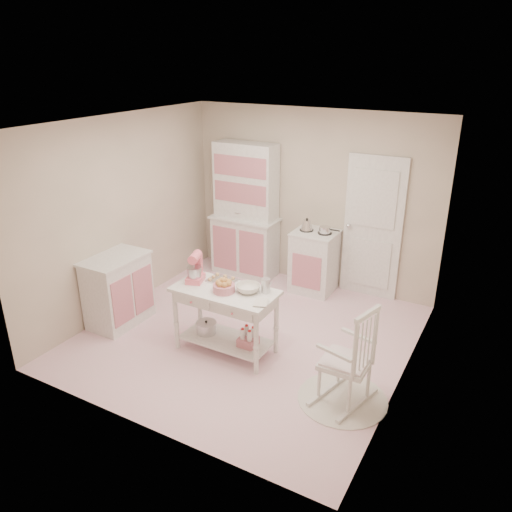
{
  "coord_description": "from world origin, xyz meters",
  "views": [
    {
      "loc": [
        2.72,
        -4.68,
        3.3
      ],
      "look_at": [
        0.07,
        0.1,
        1.06
      ],
      "focal_mm": 35.0,
      "sensor_mm": 36.0,
      "label": 1
    }
  ],
  "objects_px": {
    "stand_mixer": "(195,268)",
    "bread_basket": "(224,288)",
    "stove": "(314,261)",
    "work_table": "(226,320)",
    "base_cabinet": "(118,290)",
    "hutch": "(245,211)",
    "rocking_chair": "(346,354)"
  },
  "relations": [
    {
      "from": "stand_mixer",
      "to": "bread_basket",
      "type": "xyz_separation_m",
      "value": [
        0.44,
        -0.07,
        -0.12
      ]
    },
    {
      "from": "stove",
      "to": "work_table",
      "type": "xyz_separation_m",
      "value": [
        -0.26,
        -2.01,
        -0.06
      ]
    },
    {
      "from": "base_cabinet",
      "to": "work_table",
      "type": "xyz_separation_m",
      "value": [
        1.57,
        0.1,
        -0.06
      ]
    },
    {
      "from": "hutch",
      "to": "work_table",
      "type": "height_order",
      "value": "hutch"
    },
    {
      "from": "stove",
      "to": "stand_mixer",
      "type": "height_order",
      "value": "stand_mixer"
    },
    {
      "from": "stove",
      "to": "hutch",
      "type": "bearing_deg",
      "value": 177.61
    },
    {
      "from": "bread_basket",
      "to": "hutch",
      "type": "bearing_deg",
      "value": 114.39
    },
    {
      "from": "work_table",
      "to": "rocking_chair",
      "type": "bearing_deg",
      "value": -7.56
    },
    {
      "from": "stove",
      "to": "rocking_chair",
      "type": "distance_m",
      "value": 2.56
    },
    {
      "from": "rocking_chair",
      "to": "hutch",
      "type": "bearing_deg",
      "value": 152.35
    },
    {
      "from": "stand_mixer",
      "to": "bread_basket",
      "type": "relative_size",
      "value": 1.36
    },
    {
      "from": "work_table",
      "to": "base_cabinet",
      "type": "bearing_deg",
      "value": -176.21
    },
    {
      "from": "bread_basket",
      "to": "work_table",
      "type": "bearing_deg",
      "value": 111.8
    },
    {
      "from": "hutch",
      "to": "work_table",
      "type": "relative_size",
      "value": 1.73
    },
    {
      "from": "base_cabinet",
      "to": "stand_mixer",
      "type": "distance_m",
      "value": 1.26
    },
    {
      "from": "hutch",
      "to": "base_cabinet",
      "type": "xyz_separation_m",
      "value": [
        -0.63,
        -2.17,
        -0.58
      ]
    },
    {
      "from": "stove",
      "to": "stand_mixer",
      "type": "bearing_deg",
      "value": -108.89
    },
    {
      "from": "base_cabinet",
      "to": "bread_basket",
      "type": "bearing_deg",
      "value": 1.95
    },
    {
      "from": "rocking_chair",
      "to": "bread_basket",
      "type": "height_order",
      "value": "rocking_chair"
    },
    {
      "from": "base_cabinet",
      "to": "rocking_chair",
      "type": "height_order",
      "value": "rocking_chair"
    },
    {
      "from": "base_cabinet",
      "to": "work_table",
      "type": "bearing_deg",
      "value": 3.79
    },
    {
      "from": "hutch",
      "to": "base_cabinet",
      "type": "relative_size",
      "value": 2.26
    },
    {
      "from": "hutch",
      "to": "rocking_chair",
      "type": "bearing_deg",
      "value": -42.54
    },
    {
      "from": "stove",
      "to": "bread_basket",
      "type": "xyz_separation_m",
      "value": [
        -0.24,
        -2.06,
        0.39
      ]
    },
    {
      "from": "stove",
      "to": "stand_mixer",
      "type": "xyz_separation_m",
      "value": [
        -0.68,
        -1.99,
        0.51
      ]
    },
    {
      "from": "bread_basket",
      "to": "stove",
      "type": "bearing_deg",
      "value": 83.31
    },
    {
      "from": "stove",
      "to": "base_cabinet",
      "type": "distance_m",
      "value": 2.8
    },
    {
      "from": "base_cabinet",
      "to": "stand_mixer",
      "type": "height_order",
      "value": "stand_mixer"
    },
    {
      "from": "stove",
      "to": "rocking_chair",
      "type": "relative_size",
      "value": 0.84
    },
    {
      "from": "hutch",
      "to": "rocking_chair",
      "type": "height_order",
      "value": "hutch"
    },
    {
      "from": "stove",
      "to": "rocking_chair",
      "type": "height_order",
      "value": "rocking_chair"
    },
    {
      "from": "hutch",
      "to": "rocking_chair",
      "type": "distance_m",
      "value": 3.39
    }
  ]
}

